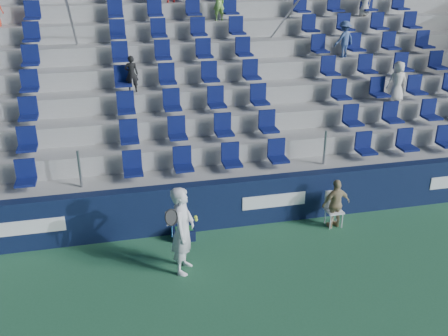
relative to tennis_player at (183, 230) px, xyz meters
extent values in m
plane|color=#2C6843|center=(0.96, -1.51, -0.97)|extent=(70.00, 70.00, 0.00)
cube|color=#101A3B|center=(0.96, 1.64, -0.37)|extent=(24.00, 0.30, 1.20)
cube|color=white|center=(2.46, 1.48, -0.35)|extent=(1.60, 0.02, 0.34)
cube|color=#A1A19C|center=(0.96, 2.21, -0.37)|extent=(24.00, 0.85, 1.20)
cube|color=#A1A19C|center=(0.96, 3.06, -0.12)|extent=(24.00, 0.85, 1.70)
cube|color=#A1A19C|center=(0.96, 3.91, 0.13)|extent=(24.00, 0.85, 2.20)
cube|color=#A1A19C|center=(0.96, 4.76, 0.38)|extent=(24.00, 0.85, 2.70)
cube|color=#A1A19C|center=(0.96, 5.61, 0.63)|extent=(24.00, 0.85, 3.20)
cube|color=#A1A19C|center=(0.96, 6.46, 0.88)|extent=(24.00, 0.85, 3.70)
cube|color=#A1A19C|center=(0.96, 7.31, 1.13)|extent=(24.00, 0.85, 4.20)
cube|color=#A1A19C|center=(0.96, 8.16, 1.38)|extent=(24.00, 0.85, 4.70)
cube|color=#A1A19C|center=(0.96, 9.01, 1.63)|extent=(24.00, 0.85, 5.20)
cube|color=#A1A19C|center=(0.96, 9.69, 2.13)|extent=(24.00, 0.50, 6.20)
cube|color=#0D1652|center=(0.96, 2.21, 0.58)|extent=(16.05, 0.50, 0.70)
cube|color=#0D1652|center=(0.96, 3.06, 1.08)|extent=(16.05, 0.50, 0.70)
cube|color=#0D1652|center=(0.96, 3.91, 1.58)|extent=(16.05, 0.50, 0.70)
cube|color=#0D1652|center=(0.96, 4.76, 2.08)|extent=(16.05, 0.50, 0.70)
cube|color=#0D1652|center=(0.96, 5.61, 2.58)|extent=(16.05, 0.50, 0.70)
cube|color=#0D1652|center=(0.96, 6.46, 3.08)|extent=(16.05, 0.50, 0.70)
cube|color=#0D1652|center=(0.96, 7.31, 3.58)|extent=(16.05, 0.50, 0.70)
cylinder|color=gray|center=(-2.04, 5.61, 3.38)|extent=(0.06, 7.68, 4.55)
cylinder|color=gray|center=(3.96, 5.61, 3.38)|extent=(0.06, 7.68, 4.55)
imported|color=beige|center=(7.40, 7.26, 3.73)|extent=(0.51, 0.36, 0.99)
imported|color=black|center=(-0.60, 4.71, 2.22)|extent=(0.38, 0.27, 0.98)
imported|color=silver|center=(6.88, 3.86, 1.81)|extent=(0.58, 0.39, 1.16)
imported|color=#3D5587|center=(5.93, 5.56, 2.78)|extent=(0.80, 0.61, 1.09)
imported|color=#79B94A|center=(2.37, 7.26, 3.77)|extent=(0.44, 0.34, 1.08)
imported|color=silver|center=(0.00, 0.00, 0.00)|extent=(0.70, 0.83, 1.93)
cylinder|color=navy|center=(-0.25, -0.25, 0.17)|extent=(0.03, 0.03, 0.28)
torus|color=black|center=(-0.25, -0.25, 0.47)|extent=(0.30, 0.17, 0.28)
plane|color=#262626|center=(-0.25, -0.25, 0.47)|extent=(0.30, 0.16, 0.29)
sphere|color=#CCE836|center=(0.25, -0.20, 0.32)|extent=(0.07, 0.07, 0.07)
sphere|color=#CCE836|center=(0.25, -0.14, 0.35)|extent=(0.07, 0.07, 0.07)
cube|color=white|center=(3.86, 1.04, -0.57)|extent=(0.40, 0.40, 0.04)
cube|color=white|center=(3.86, 1.22, -0.33)|extent=(0.38, 0.05, 0.47)
cylinder|color=white|center=(3.71, 0.88, -0.78)|extent=(0.03, 0.03, 0.38)
cylinder|color=white|center=(4.02, 0.88, -0.78)|extent=(0.03, 0.03, 0.38)
cylinder|color=white|center=(3.71, 1.19, -0.78)|extent=(0.03, 0.03, 0.38)
cylinder|color=white|center=(4.02, 1.19, -0.78)|extent=(0.03, 0.03, 0.38)
imported|color=tan|center=(3.86, 0.99, -0.34)|extent=(0.76, 0.38, 1.25)
cube|color=#0F1738|center=(0.19, 1.24, -0.83)|extent=(0.52, 0.35, 0.27)
cube|color=#1E662D|center=(0.19, 1.24, -0.77)|extent=(0.42, 0.26, 0.16)
camera|label=1|loc=(-1.17, -8.81, 5.21)|focal=40.00mm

